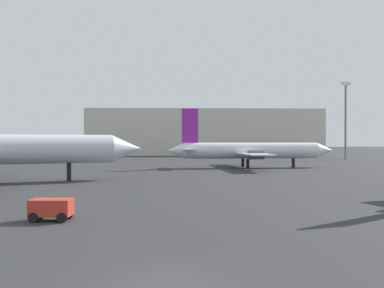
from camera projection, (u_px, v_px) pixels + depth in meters
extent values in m
plane|color=#2D2D30|center=(165.00, 286.00, 13.64)|extent=(600.00, 600.00, 0.00)
cone|color=silver|center=(127.00, 149.00, 51.42)|extent=(4.66, 4.45, 3.39)
cube|color=black|center=(69.00, 172.00, 48.87)|extent=(0.62, 0.62, 2.11)
cylinder|color=silver|center=(252.00, 151.00, 72.79)|extent=(23.91, 4.67, 2.80)
cone|color=silver|center=(324.00, 150.00, 74.36)|extent=(3.29, 3.04, 2.80)
cone|color=silver|center=(176.00, 151.00, 71.21)|extent=(3.29, 3.04, 2.80)
cube|color=silver|center=(245.00, 153.00, 72.65)|extent=(5.61, 23.33, 0.21)
cube|color=silver|center=(187.00, 149.00, 71.44)|extent=(2.71, 7.59, 0.14)
cube|color=purple|center=(190.00, 126.00, 71.46)|extent=(2.85, 0.49, 5.92)
cylinder|color=#4C4C54|center=(243.00, 153.00, 77.10)|extent=(2.78, 1.80, 1.59)
cylinder|color=#4C4C54|center=(256.00, 155.00, 68.38)|extent=(2.78, 1.80, 1.59)
cube|color=black|center=(293.00, 163.00, 73.70)|extent=(0.48, 0.48, 1.63)
cube|color=black|center=(243.00, 163.00, 74.43)|extent=(0.48, 0.48, 1.63)
cube|color=black|center=(248.00, 164.00, 70.91)|extent=(0.48, 0.48, 1.63)
cube|color=red|center=(51.00, 207.00, 24.66)|extent=(2.46, 1.42, 1.00)
cylinder|color=black|center=(33.00, 218.00, 24.09)|extent=(0.61, 0.23, 0.60)
cylinder|color=black|center=(41.00, 214.00, 25.26)|extent=(0.61, 0.23, 0.60)
cylinder|color=black|center=(62.00, 218.00, 24.07)|extent=(0.61, 0.23, 0.60)
cylinder|color=black|center=(68.00, 214.00, 25.24)|extent=(0.61, 0.23, 0.60)
cylinder|color=slate|center=(346.00, 122.00, 104.70)|extent=(0.50, 0.50, 18.86)
cube|color=#F2EACC|center=(346.00, 84.00, 104.61)|extent=(2.40, 0.50, 0.80)
cube|color=beige|center=(204.00, 133.00, 140.22)|extent=(76.26, 21.27, 14.99)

